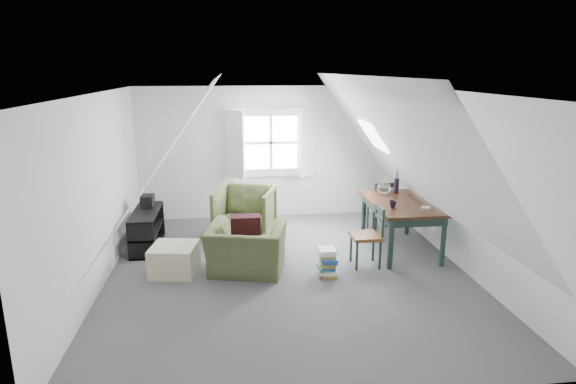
{
  "coord_description": "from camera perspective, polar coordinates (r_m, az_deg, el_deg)",
  "views": [
    {
      "loc": [
        -0.76,
        -6.27,
        2.81
      ],
      "look_at": [
        0.07,
        0.6,
        1.03
      ],
      "focal_mm": 30.0,
      "sensor_mm": 36.0,
      "label": 1
    }
  ],
  "objects": [
    {
      "name": "wall_front",
      "position": [
        3.92,
        4.95,
        -9.02
      ],
      "size": [
        5.0,
        0.0,
        5.0
      ],
      "primitive_type": "plane",
      "rotation": [
        -1.57,
        0.0,
        0.0
      ],
      "color": "silver",
      "rests_on": "ground"
    },
    {
      "name": "demijohn",
      "position": [
        8.03,
        11.28,
        0.53
      ],
      "size": [
        0.21,
        0.21,
        0.3
      ],
      "rotation": [
        0.0,
        0.0,
        0.31
      ],
      "color": "silver",
      "rests_on": "dining_table"
    },
    {
      "name": "wall_back",
      "position": [
        9.18,
        -2.05,
        4.66
      ],
      "size": [
        5.0,
        0.0,
        5.0
      ],
      "primitive_type": "plane",
      "rotation": [
        1.57,
        0.0,
        0.0
      ],
      "color": "silver",
      "rests_on": "ground"
    },
    {
      "name": "floor",
      "position": [
        6.91,
        0.03,
        -9.53
      ],
      "size": [
        5.5,
        5.5,
        0.0
      ],
      "primitive_type": "plane",
      "color": "#4D4E52",
      "rests_on": "ground"
    },
    {
      "name": "magazine_stack",
      "position": [
        6.78,
        4.72,
        -8.28
      ],
      "size": [
        0.29,
        0.34,
        0.39
      ],
      "rotation": [
        0.0,
        0.0,
        -0.12
      ],
      "color": "#B29933",
      "rests_on": "floor"
    },
    {
      "name": "ceiling",
      "position": [
        6.32,
        0.03,
        11.64
      ],
      "size": [
        5.5,
        5.5,
        0.0
      ],
      "primitive_type": "plane",
      "rotation": [
        3.14,
        0.0,
        0.0
      ],
      "color": "white",
      "rests_on": "wall_back"
    },
    {
      "name": "vase_twigs",
      "position": [
        8.2,
        12.74,
        0.85
      ],
      "size": [
        0.08,
        0.09,
        0.62
      ],
      "rotation": [
        0.0,
        0.0,
        0.29
      ],
      "color": "black",
      "rests_on": "dining_table"
    },
    {
      "name": "ottoman",
      "position": [
        7.02,
        -13.33,
        -7.75
      ],
      "size": [
        0.7,
        0.7,
        0.41
      ],
      "primitive_type": "cube",
      "rotation": [
        0.0,
        0.0,
        -0.16
      ],
      "color": "#BDAF8D",
      "rests_on": "floor"
    },
    {
      "name": "armchair_far",
      "position": [
        8.34,
        -5.05,
        -5.3
      ],
      "size": [
        1.16,
        1.18,
        0.87
      ],
      "primitive_type": "imported",
      "rotation": [
        0.0,
        0.0,
        -0.3
      ],
      "color": "#3F4A26",
      "rests_on": "floor"
    },
    {
      "name": "slope_left",
      "position": [
        6.4,
        -13.92,
        4.73
      ],
      "size": [
        3.19,
        5.5,
        4.48
      ],
      "primitive_type": "plane",
      "rotation": [
        0.0,
        2.19,
        0.0
      ],
      "color": "white",
      "rests_on": "wall_left"
    },
    {
      "name": "cup",
      "position": [
        7.34,
        12.29,
        -1.82
      ],
      "size": [
        0.13,
        0.13,
        0.1
      ],
      "primitive_type": "imported",
      "rotation": [
        0.0,
        0.0,
        -0.17
      ],
      "color": "black",
      "rests_on": "dining_table"
    },
    {
      "name": "dining_chair_near",
      "position": [
        7.09,
        9.51,
        -5.04
      ],
      "size": [
        0.42,
        0.42,
        0.9
      ],
      "rotation": [
        0.0,
        0.0,
        -1.51
      ],
      "color": "#5C3213",
      "rests_on": "floor"
    },
    {
      "name": "armchair_near",
      "position": [
        6.98,
        -4.89,
        -9.34
      ],
      "size": [
        1.24,
        1.14,
        0.68
      ],
      "primitive_type": "imported",
      "rotation": [
        0.0,
        0.0,
        2.9
      ],
      "color": "#3F4A26",
      "rests_on": "floor"
    },
    {
      "name": "slope_right",
      "position": [
        6.76,
        13.24,
        5.27
      ],
      "size": [
        3.19,
        5.5,
        4.48
      ],
      "primitive_type": "plane",
      "rotation": [
        0.0,
        -2.19,
        0.0
      ],
      "color": "white",
      "rests_on": "wall_right"
    },
    {
      "name": "skylight",
      "position": [
        7.99,
        10.06,
        6.57
      ],
      "size": [
        0.35,
        0.75,
        0.47
      ],
      "primitive_type": "cube",
      "rotation": [
        0.0,
        0.95,
        0.0
      ],
      "color": "white",
      "rests_on": "slope_right"
    },
    {
      "name": "throw_pillow",
      "position": [
        6.9,
        -5.04,
        -4.24
      ],
      "size": [
        0.42,
        0.25,
        0.43
      ],
      "primitive_type": "cube",
      "rotation": [
        0.31,
        0.0,
        -0.01
      ],
      "color": "#370F15",
      "rests_on": "armchair_near"
    },
    {
      "name": "wall_left",
      "position": [
        6.69,
        -21.75,
        -0.08
      ],
      "size": [
        0.0,
        5.5,
        5.5
      ],
      "primitive_type": "plane",
      "rotation": [
        1.57,
        0.0,
        1.57
      ],
      "color": "silver",
      "rests_on": "ground"
    },
    {
      "name": "paper_box",
      "position": [
        7.36,
        15.99,
        -1.84
      ],
      "size": [
        0.14,
        0.12,
        0.04
      ],
      "primitive_type": "cube",
      "rotation": [
        0.0,
        0.0,
        -0.31
      ],
      "color": "white",
      "rests_on": "dining_table"
    },
    {
      "name": "dining_chair_far",
      "position": [
        8.59,
        11.02,
        -1.55
      ],
      "size": [
        0.43,
        0.43,
        0.93
      ],
      "rotation": [
        0.0,
        0.0,
        3.39
      ],
      "color": "#5C3213",
      "rests_on": "floor"
    },
    {
      "name": "electronics_box",
      "position": [
        8.21,
        -16.3,
        -1.08
      ],
      "size": [
        0.2,
        0.27,
        0.21
      ],
      "primitive_type": "cube",
      "rotation": [
        0.0,
        0.0,
        -0.04
      ],
      "color": "black",
      "rests_on": "media_shelf"
    },
    {
      "name": "dormer_window",
      "position": [
        9.08,
        -2.02,
        5.83
      ],
      "size": [
        1.71,
        0.35,
        1.3
      ],
      "color": "white",
      "rests_on": "wall_back"
    },
    {
      "name": "media_shelf",
      "position": [
        8.06,
        -16.41,
        -4.52
      ],
      "size": [
        0.39,
        1.18,
        0.6
      ],
      "rotation": [
        0.0,
        0.0,
        -0.04
      ],
      "color": "black",
      "rests_on": "floor"
    },
    {
      "name": "dining_table",
      "position": [
        7.72,
        13.28,
        -1.88
      ],
      "size": [
        0.95,
        1.59,
        0.79
      ],
      "rotation": [
        0.0,
        0.0,
        0.08
      ],
      "color": "black",
      "rests_on": "floor"
    },
    {
      "name": "wall_right",
      "position": [
        7.24,
        20.09,
        1.11
      ],
      "size": [
        0.0,
        5.5,
        5.5
      ],
      "primitive_type": "plane",
      "rotation": [
        1.57,
        0.0,
        -1.57
      ],
      "color": "silver",
      "rests_on": "ground"
    }
  ]
}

